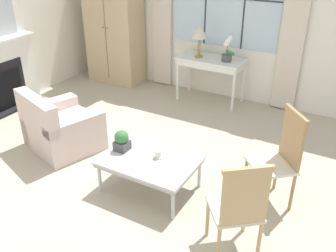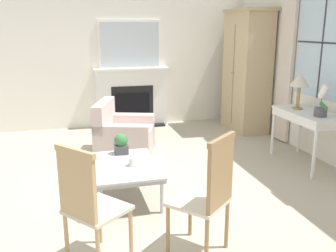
% 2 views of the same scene
% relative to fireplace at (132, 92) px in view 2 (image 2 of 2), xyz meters
% --- Properties ---
extents(ground_plane, '(14.00, 14.00, 0.00)m').
position_rel_fireplace_xyz_m(ground_plane, '(2.91, -0.59, -0.69)').
color(ground_plane, '#B2A893').
extents(wall_left, '(0.06, 7.20, 2.80)m').
position_rel_fireplace_xyz_m(wall_left, '(-0.12, 0.01, 0.71)').
color(wall_left, white).
rests_on(wall_left, ground_plane).
extents(fireplace, '(0.34, 1.49, 2.09)m').
position_rel_fireplace_xyz_m(fireplace, '(0.00, 0.00, 0.00)').
color(fireplace, black).
rests_on(fireplace, ground_plane).
extents(armoire, '(1.13, 0.60, 2.28)m').
position_rel_fireplace_xyz_m(armoire, '(0.83, 2.09, 0.45)').
color(armoire, tan).
rests_on(armoire, ground_plane).
extents(console_table, '(1.12, 0.56, 0.78)m').
position_rel_fireplace_xyz_m(console_table, '(2.86, 2.07, -0.00)').
color(console_table, white).
rests_on(console_table, ground_plane).
extents(table_lamp, '(0.29, 0.29, 0.53)m').
position_rel_fireplace_xyz_m(table_lamp, '(2.65, 2.02, 0.50)').
color(table_lamp, '#9E7F47').
rests_on(table_lamp, console_table).
extents(potted_orchid, '(0.21, 0.17, 0.44)m').
position_rel_fireplace_xyz_m(potted_orchid, '(3.15, 2.04, 0.26)').
color(potted_orchid, '#4C4C51').
rests_on(potted_orchid, console_table).
extents(armchair_upholstered, '(1.14, 1.07, 0.84)m').
position_rel_fireplace_xyz_m(armchair_upholstered, '(1.74, -0.43, -0.41)').
color(armchair_upholstered, beige).
rests_on(armchair_upholstered, ground_plane).
extents(side_chair_wooden, '(0.62, 0.62, 1.09)m').
position_rel_fireplace_xyz_m(side_chair_wooden, '(4.64, -0.12, -0.08)').
color(side_chair_wooden, beige).
rests_on(side_chair_wooden, ground_plane).
extents(accent_chair_wooden, '(0.62, 0.62, 1.06)m').
position_rel_fireplace_xyz_m(accent_chair_wooden, '(4.54, -1.12, -0.10)').
color(accent_chair_wooden, beige).
rests_on(accent_chair_wooden, ground_plane).
extents(coffee_table, '(1.06, 0.75, 0.41)m').
position_rel_fireplace_xyz_m(coffee_table, '(3.32, -0.65, -0.32)').
color(coffee_table, '#BCBCC1').
rests_on(coffee_table, ground_plane).
extents(potted_plant_small, '(0.17, 0.17, 0.25)m').
position_rel_fireplace_xyz_m(potted_plant_small, '(2.92, -0.63, -0.15)').
color(potted_plant_small, '#4C4C51').
rests_on(potted_plant_small, coffee_table).
extents(pillar_candle, '(0.10, 0.10, 0.11)m').
position_rel_fireplace_xyz_m(pillar_candle, '(3.38, -0.57, -0.24)').
color(pillar_candle, silver).
rests_on(pillar_candle, coffee_table).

